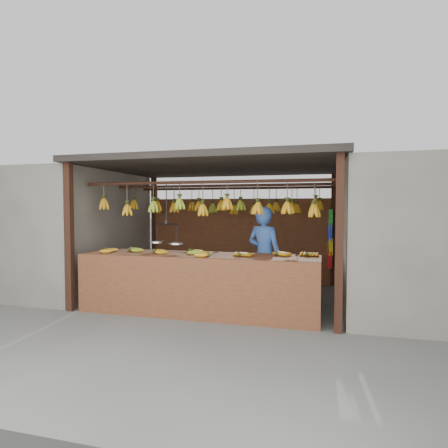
# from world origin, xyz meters

# --- Properties ---
(ground) EXTENTS (80.00, 80.00, 0.00)m
(ground) POSITION_xyz_m (0.00, 0.00, 0.00)
(ground) COLOR #5B5B57
(stall) EXTENTS (4.30, 3.30, 2.40)m
(stall) POSITION_xyz_m (0.00, 0.33, 1.97)
(stall) COLOR black
(stall) RESTS_ON ground
(neighbor_left) EXTENTS (3.00, 3.00, 2.30)m
(neighbor_left) POSITION_xyz_m (-3.60, 0.00, 1.15)
(neighbor_left) COLOR slate
(neighbor_left) RESTS_ON ground
(neighbor_right) EXTENTS (3.00, 3.00, 2.30)m
(neighbor_right) POSITION_xyz_m (3.60, 0.00, 1.15)
(neighbor_right) COLOR slate
(neighbor_right) RESTS_ON ground
(counter) EXTENTS (3.62, 0.83, 0.96)m
(counter) POSITION_xyz_m (-0.03, -1.23, 0.71)
(counter) COLOR brown
(counter) RESTS_ON ground
(hanging_bananas) EXTENTS (3.61, 2.23, 0.39)m
(hanging_bananas) POSITION_xyz_m (0.01, 0.01, 1.62)
(hanging_bananas) COLOR orange
(hanging_bananas) RESTS_ON ground
(balance_scale) EXTENTS (0.65, 0.39, 0.96)m
(balance_scale) POSITION_xyz_m (-0.59, -1.00, 1.11)
(balance_scale) COLOR black
(balance_scale) RESTS_ON ground
(vendor) EXTENTS (0.70, 0.58, 1.63)m
(vendor) POSITION_xyz_m (0.87, -0.41, 0.82)
(vendor) COLOR #3359A5
(vendor) RESTS_ON ground
(bag_bundles) EXTENTS (0.08, 0.26, 1.18)m
(bag_bundles) POSITION_xyz_m (1.94, 1.35, 0.97)
(bag_bundles) COLOR #199926
(bag_bundles) RESTS_ON ground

